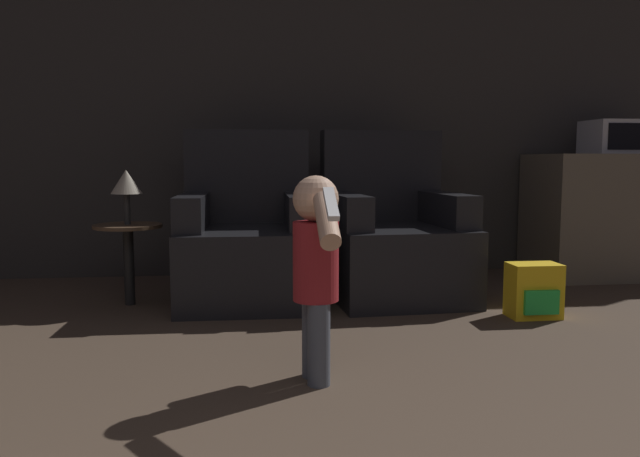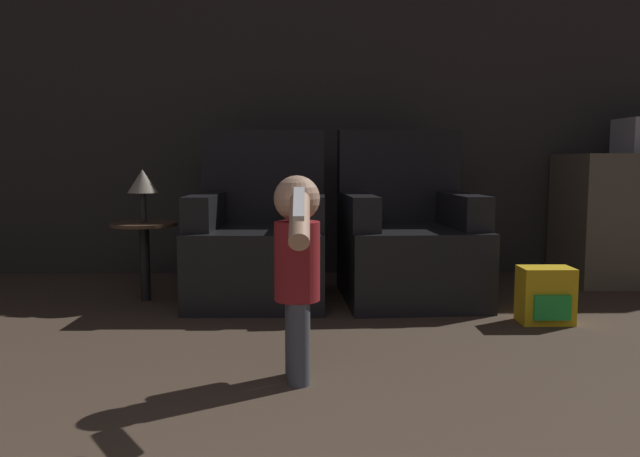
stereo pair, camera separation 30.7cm
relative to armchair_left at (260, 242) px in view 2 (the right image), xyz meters
name	(u,v)px [view 2 (the right image)]	position (x,y,z in m)	size (l,w,h in m)	color
wall_back	(279,100)	(0.08, 0.89, 0.95)	(8.40, 0.05, 2.60)	#33302D
armchair_left	(260,242)	(0.00, 0.00, 0.00)	(0.81, 0.91, 1.05)	black
armchair_right	(407,242)	(0.91, 0.00, 0.00)	(0.85, 0.94, 1.05)	black
person_toddler	(297,261)	(0.26, -1.48, 0.12)	(0.17, 0.55, 0.80)	#474C56
toy_backpack	(546,296)	(1.55, -0.63, -0.20)	(0.27, 0.20, 0.30)	yellow
side_table	(144,238)	(-0.69, -0.06, 0.04)	(0.40, 0.40, 0.48)	black
lamp	(143,182)	(-0.69, -0.06, 0.37)	(0.18, 0.18, 0.32)	#262626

